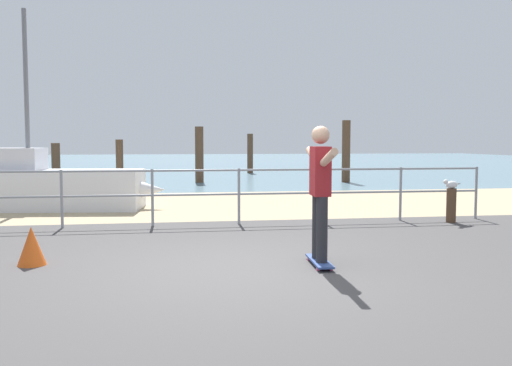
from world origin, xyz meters
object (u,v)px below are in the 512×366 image
(seagull, at_px, (451,184))
(traffic_cone, at_px, (32,247))
(skateboard, at_px, (319,261))
(bollard_short, at_px, (451,206))
(skateboarder, at_px, (320,185))
(sailboat, at_px, (50,187))

(seagull, bearing_deg, traffic_cone, -159.44)
(seagull, relative_size, traffic_cone, 0.91)
(seagull, distance_m, traffic_cone, 7.39)
(skateboard, relative_size, traffic_cone, 1.62)
(bollard_short, relative_size, traffic_cone, 1.33)
(skateboarder, relative_size, bollard_short, 2.48)
(sailboat, xyz_separation_m, seagull, (7.92, -3.30, 0.22))
(skateboarder, relative_size, traffic_cone, 3.30)
(skateboard, height_order, seagull, seagull)
(skateboarder, bearing_deg, skateboard, 7.13)
(sailboat, distance_m, traffic_cone, 5.98)
(seagull, height_order, traffic_cone, seagull)
(bollard_short, xyz_separation_m, seagull, (-0.01, -0.01, 0.41))
(sailboat, xyz_separation_m, skateboarder, (4.53, -6.42, 0.50))
(traffic_cone, bearing_deg, sailboat, 99.82)
(skateboard, xyz_separation_m, skateboarder, (-0.00, -0.00, 0.95))
(sailboat, xyz_separation_m, bollard_short, (7.93, -3.29, -0.19))
(traffic_cone, bearing_deg, skateboard, -8.58)
(sailboat, bearing_deg, skateboard, -54.77)
(skateboard, relative_size, skateboarder, 0.49)
(skateboarder, xyz_separation_m, seagull, (3.39, 3.12, -0.28))
(traffic_cone, bearing_deg, skateboarder, -8.58)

